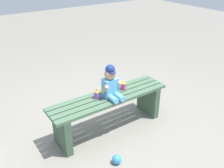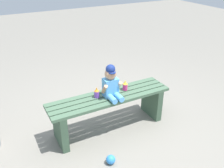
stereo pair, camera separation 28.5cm
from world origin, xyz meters
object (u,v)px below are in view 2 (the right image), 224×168
sippy_cup_right (125,86)px  park_bench (110,107)px  sippy_cup_left (97,93)px  toy_ball (111,160)px  child_figure (111,83)px

sippy_cup_right → park_bench: bearing=-170.4°
park_bench → sippy_cup_left: bearing=165.4°
sippy_cup_left → toy_ball: (-0.12, -0.59, -0.49)m
park_bench → toy_ball: bearing=-116.7°
toy_ball → sippy_cup_right: bearing=49.0°
child_figure → sippy_cup_right: bearing=15.6°
sippy_cup_right → sippy_cup_left: bearing=180.0°
sippy_cup_right → child_figure: bearing=-164.4°
child_figure → sippy_cup_right: 0.27m
sippy_cup_right → toy_ball: bearing=-131.0°
child_figure → sippy_cup_left: size_ratio=3.26×
park_bench → child_figure: bearing=-72.0°
child_figure → toy_ball: bearing=-118.4°
park_bench → child_figure: child_figure is taller
sippy_cup_left → sippy_cup_right: same height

